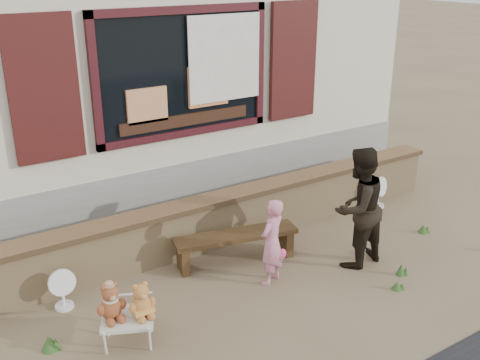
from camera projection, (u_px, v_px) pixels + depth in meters
ground at (268, 275)px, 6.54m from camera, size 80.00×80.00×0.00m
shopfront at (113, 52)px, 9.32m from camera, size 8.04×5.13×4.00m
brick_wall at (223, 218)px, 7.20m from camera, size 7.10×0.36×0.67m
bench at (236, 241)px, 6.74m from camera, size 1.54×0.65×0.39m
folding_chair at (127, 319)px, 5.30m from camera, size 0.61×0.59×0.30m
teddy_bear_left at (110, 301)px, 5.20m from camera, size 0.36×0.34×0.38m
teddy_bear_right at (141, 299)px, 5.24m from camera, size 0.34×0.32×0.36m
child at (272, 242)px, 6.24m from camera, size 0.44×0.37×1.02m
adult at (358, 208)px, 6.55m from camera, size 0.77×0.63×1.47m
fan_left at (62, 289)px, 5.86m from camera, size 0.28×0.19×0.46m
fan_right at (378, 192)px, 8.28m from camera, size 0.31×0.20×0.48m
grass_tufts at (275, 295)px, 6.03m from camera, size 5.41×1.20×0.16m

